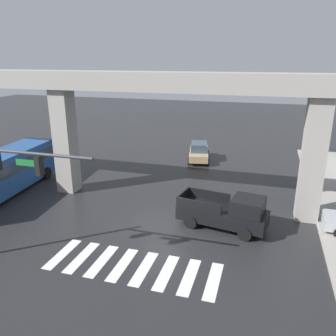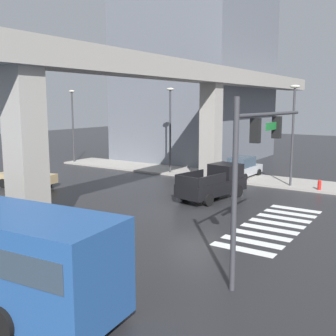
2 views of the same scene
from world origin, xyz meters
TOP-DOWN VIEW (x-y plane):
  - ground_plane at (0.00, 0.00)m, footprint 120.00×120.00m
  - crosswalk_stripes at (0.00, -4.52)m, footprint 8.25×2.80m
  - elevated_overpass at (0.00, 3.27)m, footprint 59.89×1.95m
  - pickup_truck at (3.78, 0.60)m, footprint 5.35×2.72m
  - city_bus at (-12.36, 1.08)m, footprint 3.52×10.98m
  - sedan_tan at (-0.55, 13.62)m, footprint 2.54×4.55m
  - traffic_signal_mast at (-5.76, -5.70)m, footprint 6.49×0.32m
  - street_lamp_mid_block at (9.67, 7.82)m, footprint 0.44×0.70m
  - street_lamp_far_north at (9.67, 19.36)m, footprint 0.44×0.70m

SIDE VIEW (x-z plane):
  - ground_plane at x=0.00m, z-range 0.00..0.00m
  - crosswalk_stripes at x=0.00m, z-range 0.00..0.01m
  - sedan_tan at x=-0.55m, z-range -0.01..1.71m
  - pickup_truck at x=3.78m, z-range -0.05..2.03m
  - city_bus at x=-12.36m, z-range 0.23..3.22m
  - traffic_signal_mast at x=-5.76m, z-range 1.29..7.49m
  - street_lamp_mid_block at x=9.67m, z-range 0.94..8.18m
  - street_lamp_far_north at x=9.67m, z-range 0.94..8.18m
  - elevated_overpass at x=0.00m, z-range 3.07..11.72m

